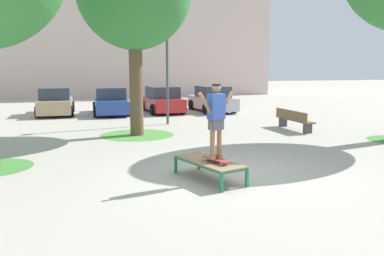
{
  "coord_description": "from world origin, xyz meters",
  "views": [
    {
      "loc": [
        -3.37,
        -8.89,
        2.6
      ],
      "look_at": [
        -0.6,
        1.17,
        1.0
      ],
      "focal_mm": 37.22,
      "sensor_mm": 36.0,
      "label": 1
    }
  ],
  "objects": [
    {
      "name": "ground_plane",
      "position": [
        0.0,
        0.0,
        0.0
      ],
      "size": [
        120.0,
        120.0,
        0.0
      ],
      "primitive_type": "plane",
      "color": "#B2AA9E"
    },
    {
      "name": "building_facade",
      "position": [
        -3.81,
        28.14,
        7.33
      ],
      "size": [
        35.35,
        4.0,
        14.65
      ],
      "primitive_type": "cube",
      "color": "beige",
      "rests_on": "ground"
    },
    {
      "name": "grass_patch_mid_back",
      "position": [
        -1.39,
        6.3,
        0.0
      ],
      "size": [
        2.84,
        2.84,
        0.01
      ],
      "primitive_type": "cylinder",
      "color": "#519342",
      "rests_on": "ground"
    },
    {
      "name": "car_silver",
      "position": [
        4.01,
        13.44,
        0.69
      ],
      "size": [
        2.08,
        4.28,
        1.5
      ],
      "color": "#B7BABF",
      "rests_on": "ground"
    },
    {
      "name": "light_post",
      "position": [
        0.37,
        8.87,
        3.83
      ],
      "size": [
        0.36,
        0.36,
        5.83
      ],
      "color": "#4C4C51",
      "rests_on": "ground"
    },
    {
      "name": "car_tan",
      "position": [
        -4.81,
        14.21,
        0.69
      ],
      "size": [
        1.93,
        4.2,
        1.5
      ],
      "color": "tan",
      "rests_on": "ground"
    },
    {
      "name": "skate_box",
      "position": [
        -0.6,
        -0.33,
        0.41
      ],
      "size": [
        1.32,
        2.04,
        0.46
      ],
      "color": "#237A4C",
      "rests_on": "ground"
    },
    {
      "name": "park_bench",
      "position": [
        5.09,
        5.82,
        0.45
      ],
      "size": [
        0.5,
        2.41,
        0.83
      ],
      "color": "brown",
      "rests_on": "ground"
    },
    {
      "name": "skater",
      "position": [
        -0.52,
        -0.57,
        1.53
      ],
      "size": [
        0.96,
        0.43,
        1.69
      ],
      "color": "#8E6647",
      "rests_on": "skateboard"
    },
    {
      "name": "car_blue",
      "position": [
        -1.87,
        13.58,
        0.69
      ],
      "size": [
        1.97,
        4.23,
        1.5
      ],
      "color": "#28479E",
      "rests_on": "ground"
    },
    {
      "name": "skateboard",
      "position": [
        -0.52,
        -0.57,
        0.54
      ],
      "size": [
        0.47,
        0.82,
        0.09
      ],
      "color": "#B23333",
      "rests_on": "skate_box"
    },
    {
      "name": "car_red",
      "position": [
        1.07,
        13.79,
        0.69
      ],
      "size": [
        2.12,
        4.3,
        1.5
      ],
      "color": "red",
      "rests_on": "ground"
    }
  ]
}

